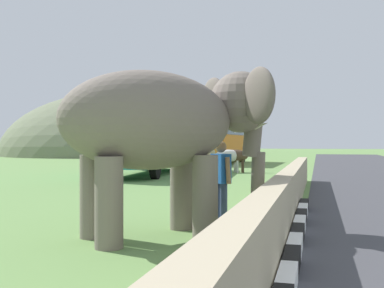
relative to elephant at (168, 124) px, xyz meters
The scene contains 9 objects.
barrier_parapet 2.89m from the elephant, 130.30° to the right, with size 28.00×0.36×1.00m, color tan.
elephant is the anchor object (origin of this frame).
person_handler 1.82m from the elephant, 25.81° to the right, with size 0.54×0.53×1.66m.
bus_teal 15.80m from the elephant, 21.59° to the left, with size 10.01×3.34×3.50m.
bus_orange 27.27m from the elephant, ahead, with size 8.96×2.78×3.50m.
cow_near 17.10m from the elephant, ahead, with size 0.96×1.93×1.23m.
cow_mid 16.92m from the elephant, ahead, with size 1.31×1.84×1.23m.
cow_far 20.67m from the elephant, 12.26° to the left, with size 1.79×1.43×1.23m.
hill_east 56.30m from the elephant, 24.05° to the left, with size 36.77×29.42×16.62m.
Camera 1 is at (-4.15, 3.47, 1.64)m, focal length 43.81 mm.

